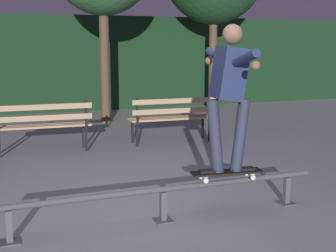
{
  "coord_description": "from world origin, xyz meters",
  "views": [
    {
      "loc": [
        -1.68,
        -4.61,
        1.81
      ],
      "look_at": [
        0.37,
        0.61,
        0.85
      ],
      "focal_mm": 51.24,
      "sensor_mm": 36.0,
      "label": 1
    }
  ],
  "objects_px": {
    "skateboard": "(227,173)",
    "park_bench_leftmost": "(43,122)",
    "park_bench_left_center": "(173,114)",
    "grind_rail": "(163,195)",
    "skateboarder": "(229,86)"
  },
  "relations": [
    {
      "from": "skateboard",
      "to": "park_bench_leftmost",
      "type": "distance_m",
      "value": 3.95
    },
    {
      "from": "park_bench_left_center",
      "to": "grind_rail",
      "type": "bearing_deg",
      "value": -113.38
    },
    {
      "from": "grind_rail",
      "to": "skateboard",
      "type": "xyz_separation_m",
      "value": [
        0.74,
        0.0,
        0.16
      ]
    },
    {
      "from": "grind_rail",
      "to": "skateboarder",
      "type": "xyz_separation_m",
      "value": [
        0.74,
        -0.0,
        1.1
      ]
    },
    {
      "from": "park_bench_left_center",
      "to": "skateboarder",
      "type": "bearing_deg",
      "value": -102.98
    },
    {
      "from": "skateboarder",
      "to": "park_bench_left_center",
      "type": "xyz_separation_m",
      "value": [
        0.84,
        3.66,
        -0.84
      ]
    },
    {
      "from": "grind_rail",
      "to": "skateboarder",
      "type": "height_order",
      "value": "skateboarder"
    },
    {
      "from": "grind_rail",
      "to": "park_bench_leftmost",
      "type": "xyz_separation_m",
      "value": [
        -0.75,
        3.66,
        0.25
      ]
    },
    {
      "from": "skateboarder",
      "to": "park_bench_leftmost",
      "type": "distance_m",
      "value": 4.04
    },
    {
      "from": "grind_rail",
      "to": "park_bench_left_center",
      "type": "bearing_deg",
      "value": 66.62
    },
    {
      "from": "grind_rail",
      "to": "park_bench_leftmost",
      "type": "bearing_deg",
      "value": 101.6
    },
    {
      "from": "skateboard",
      "to": "park_bench_left_center",
      "type": "relative_size",
      "value": 0.49
    },
    {
      "from": "skateboarder",
      "to": "park_bench_left_center",
      "type": "height_order",
      "value": "skateboarder"
    },
    {
      "from": "park_bench_leftmost",
      "to": "skateboarder",
      "type": "bearing_deg",
      "value": -67.85
    },
    {
      "from": "grind_rail",
      "to": "park_bench_left_center",
      "type": "distance_m",
      "value": 3.99
    }
  ]
}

